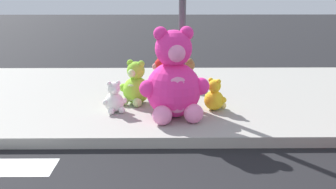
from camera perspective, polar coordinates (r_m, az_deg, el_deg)
sidewalk at (r=6.89m, az=-6.59°, el=-0.23°), size 28.00×4.40×0.15m
plush_pink_large at (r=5.35m, az=0.91°, el=1.91°), size 1.01×0.91×1.31m
plush_lime at (r=6.09m, az=-4.98°, el=1.23°), size 0.51×0.52×0.72m
plush_red at (r=6.75m, az=-1.15°, el=2.50°), size 0.46×0.49×0.65m
plush_white at (r=5.72m, az=-8.17°, el=-0.79°), size 0.35×0.35×0.48m
plush_yellow at (r=5.82m, az=7.13°, el=-0.40°), size 0.36×0.36×0.50m
plush_brown at (r=7.00m, az=2.98°, el=2.75°), size 0.42×0.44×0.59m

